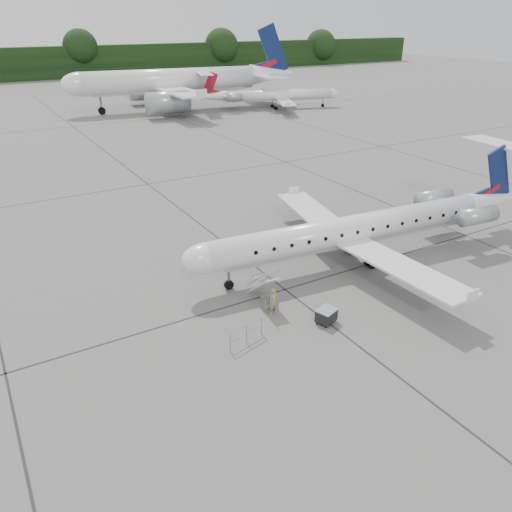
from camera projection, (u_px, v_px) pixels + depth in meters
ground at (396, 295)px, 29.76m from camera, size 320.00×320.00×0.00m
treeline at (33, 64)px, 128.92m from camera, size 260.00×4.00×8.00m
main_regional_jet at (352, 217)px, 32.23m from camera, size 27.49×20.99×6.62m
airstair at (263, 286)px, 28.55m from camera, size 1.09×2.59×2.07m
passenger at (274, 301)px, 27.50m from camera, size 0.59×0.39×1.59m
safety_railing at (246, 334)px, 25.17m from camera, size 2.15×0.62×1.00m
baggage_cart at (326, 316)px, 26.85m from camera, size 1.24×1.11×0.89m
bg_narrowbody at (169, 69)px, 85.78m from camera, size 41.96×32.77×13.82m
bg_regional_right at (279, 90)px, 88.59m from camera, size 29.12×24.65×6.51m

